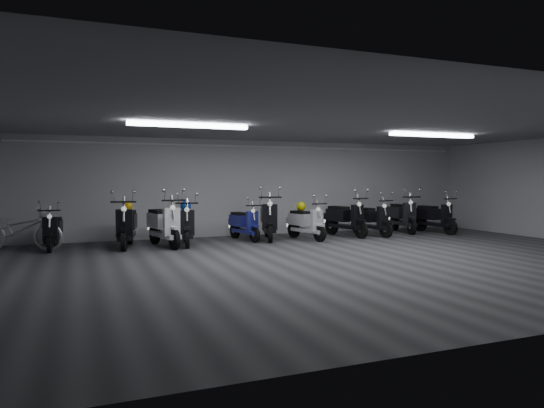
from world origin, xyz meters
name	(u,v)px	position (x,y,z in m)	size (l,w,h in m)	color
floor	(345,260)	(0.00, 0.00, -0.01)	(14.00, 10.00, 0.01)	#363639
ceiling	(346,123)	(0.00, 0.00, 2.80)	(14.00, 10.00, 0.01)	gray
back_wall	(261,188)	(0.00, 5.00, 1.40)	(14.00, 0.01, 2.80)	#B0B0B2
fluor_strip_left	(189,125)	(-3.00, 1.00, 2.74)	(2.40, 0.18, 0.08)	white
fluor_strip_right	(433,135)	(3.00, 1.00, 2.74)	(2.40, 0.18, 0.08)	white
conduit	(262,147)	(0.00, 4.92, 2.62)	(0.05, 0.05, 13.60)	white
scooter_0	(53,225)	(-5.65, 3.86, 0.60)	(0.53, 1.60, 1.19)	black
scooter_1	(127,219)	(-3.99, 3.56, 0.71)	(0.64, 1.91, 1.42)	black
scooter_2	(164,217)	(-3.13, 3.38, 0.72)	(0.65, 1.95, 1.45)	white
scooter_3	(186,218)	(-2.56, 3.49, 0.68)	(0.60, 1.81, 1.35)	black
scooter_4	(244,218)	(-0.90, 3.84, 0.60)	(0.54, 1.62, 1.21)	navy
scooter_5	(269,213)	(-0.23, 3.76, 0.74)	(0.66, 1.98, 1.48)	black
scooter_6	(306,217)	(0.72, 3.35, 0.63)	(0.56, 1.68, 1.25)	silver
scooter_7	(346,212)	(2.11, 3.62, 0.70)	(0.62, 1.87, 1.39)	black
scooter_8	(372,214)	(2.89, 3.47, 0.65)	(0.59, 1.76, 1.31)	black
scooter_9	(403,210)	(4.28, 3.87, 0.70)	(0.63, 1.88, 1.40)	black
bicycle	(20,224)	(-6.35, 3.87, 0.63)	(0.69, 1.94, 1.26)	silver
scooter_10	(435,211)	(5.08, 3.35, 0.67)	(0.60, 1.80, 1.34)	black
helmet_0	(301,206)	(0.67, 3.58, 0.91)	(0.26, 0.26, 0.26)	#CACE0C
helmet_1	(128,206)	(-3.94, 3.82, 1.00)	(0.23, 0.23, 0.23)	#D49D0C
helmet_2	(186,206)	(-2.52, 3.74, 0.97)	(0.28, 0.28, 0.28)	#0D3697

